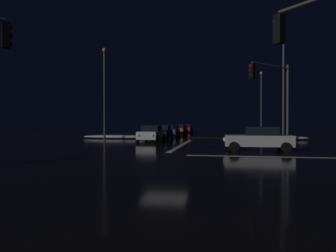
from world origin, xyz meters
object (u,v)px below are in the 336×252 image
object	(u,v)px
sedan_black	(162,132)
sedan_silver_crossing	(259,139)
streetlamp_left_near	(104,87)
sedan_red	(187,128)
sedan_white	(151,134)
sedan_orange	(179,130)
sedan_blue	(171,130)
streetlamp_right_near	(283,81)
traffic_signal_ne	(273,88)
sedan_gray	(181,129)
streetlamp_right_far	(261,99)

from	to	relation	value
sedan_black	sedan_silver_crossing	bearing A→B (deg)	-56.77
streetlamp_left_near	sedan_red	bearing A→B (deg)	77.63
sedan_white	sedan_orange	distance (m)	17.54
sedan_blue	sedan_orange	xyz separation A→B (m)	(0.25, 5.42, 0.00)
sedan_silver_crossing	sedan_blue	bearing A→B (deg)	114.37
sedan_blue	streetlamp_right_near	world-z (taller)	streetlamp_right_near
sedan_red	traffic_signal_ne	size ratio (longest dim) A/B	0.68
streetlamp_right_near	sedan_black	bearing A→B (deg)	163.75
sedan_gray	streetlamp_left_near	distance (m)	21.71
streetlamp_right_far	streetlamp_left_near	distance (m)	24.17
sedan_silver_crossing	traffic_signal_ne	xyz separation A→B (m)	(1.52, 3.67, 3.63)
sedan_white	streetlamp_right_near	size ratio (longest dim) A/B	0.43
sedan_red	streetlamp_right_far	bearing A→B (deg)	-40.38
sedan_blue	sedan_black	bearing A→B (deg)	-90.80
sedan_black	sedan_red	xyz separation A→B (m)	(0.24, 22.81, 0.00)
sedan_blue	sedan_silver_crossing	world-z (taller)	same
streetlamp_left_near	traffic_signal_ne	bearing A→B (deg)	-21.89
streetlamp_left_near	streetlamp_right_near	bearing A→B (deg)	-0.00
sedan_orange	sedan_gray	world-z (taller)	same
sedan_white	sedan_blue	bearing A→B (deg)	90.17
sedan_black	streetlamp_right_far	distance (m)	18.19
traffic_signal_ne	streetlamp_left_near	bearing A→B (deg)	158.11
sedan_white	sedan_silver_crossing	bearing A→B (deg)	-40.70
sedan_orange	streetlamp_left_near	bearing A→B (deg)	-111.39
sedan_black	streetlamp_left_near	world-z (taller)	streetlamp_left_near
sedan_white	sedan_blue	world-z (taller)	same
sedan_white	traffic_signal_ne	size ratio (longest dim) A/B	0.68
sedan_black	sedan_silver_crossing	size ratio (longest dim) A/B	1.00
sedan_black	traffic_signal_ne	distance (m)	15.09
sedan_white	sedan_silver_crossing	size ratio (longest dim) A/B	1.00
sedan_blue	traffic_signal_ne	distance (m)	19.57
streetlamp_left_near	sedan_black	bearing A→B (deg)	33.32
traffic_signal_ne	streetlamp_right_far	distance (m)	22.59
sedan_white	sedan_red	xyz separation A→B (m)	(0.12, 28.94, 0.00)
streetlamp_right_far	streetlamp_right_near	bearing A→B (deg)	-90.00
streetlamp_right_near	sedan_orange	bearing A→B (deg)	129.05
sedan_orange	streetlamp_left_near	size ratio (longest dim) A/B	0.44
sedan_orange	sedan_blue	bearing A→B (deg)	-92.63
sedan_silver_crossing	streetlamp_left_near	xyz separation A→B (m)	(-14.61, 10.16, 4.79)
sedan_silver_crossing	sedan_gray	bearing A→B (deg)	106.59
sedan_white	sedan_blue	size ratio (longest dim) A/B	1.00
sedan_white	sedan_gray	distance (m)	22.92
sedan_orange	sedan_red	size ratio (longest dim) A/B	1.00
sedan_red	sedan_silver_crossing	distance (m)	37.67
sedan_gray	streetlamp_right_far	distance (m)	14.15
sedan_blue	sedan_silver_crossing	size ratio (longest dim) A/B	1.00
sedan_black	sedan_gray	size ratio (longest dim) A/B	1.00
sedan_silver_crossing	streetlamp_left_near	bearing A→B (deg)	145.20
sedan_black	traffic_signal_ne	size ratio (longest dim) A/B	0.68
sedan_black	sedan_orange	xyz separation A→B (m)	(0.33, 11.40, 0.00)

